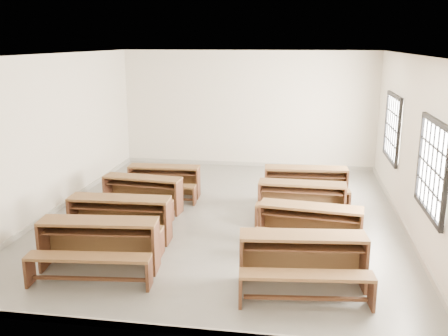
% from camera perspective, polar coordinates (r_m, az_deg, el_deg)
% --- Properties ---
extents(room, '(8.50, 8.50, 3.20)m').
position_cam_1_polar(room, '(9.64, 0.53, 6.57)').
color(room, slate).
rests_on(room, ground).
extents(desk_set_0, '(1.88, 1.11, 0.81)m').
position_cam_1_polar(desk_set_0, '(7.91, -14.18, -8.22)').
color(desk_set_0, brown).
rests_on(desk_set_0, ground).
extents(desk_set_1, '(1.81, 0.99, 0.80)m').
position_cam_1_polar(desk_set_1, '(8.95, -11.91, -5.44)').
color(desk_set_1, brown).
rests_on(desk_set_1, ground).
extents(desk_set_2, '(1.71, 1.00, 0.73)m').
position_cam_1_polar(desk_set_2, '(10.42, -9.38, -2.69)').
color(desk_set_2, brown).
rests_on(desk_set_2, ground).
extents(desk_set_3, '(1.63, 0.89, 0.72)m').
position_cam_1_polar(desk_set_3, '(11.32, -6.89, -1.28)').
color(desk_set_3, brown).
rests_on(desk_set_3, ground).
extents(desk_set_4, '(1.88, 1.12, 0.80)m').
position_cam_1_polar(desk_set_4, '(7.25, 8.98, -10.13)').
color(desk_set_4, brown).
rests_on(desk_set_4, ground).
extents(desk_set_5, '(1.81, 1.09, 0.77)m').
position_cam_1_polar(desk_set_5, '(8.54, 9.80, -6.42)').
color(desk_set_5, brown).
rests_on(desk_set_5, ground).
extents(desk_set_6, '(1.71, 0.92, 0.76)m').
position_cam_1_polar(desk_set_6, '(9.90, 8.86, -3.49)').
color(desk_set_6, brown).
rests_on(desk_set_6, ground).
extents(desk_set_7, '(1.82, 1.01, 0.80)m').
position_cam_1_polar(desk_set_7, '(10.93, 9.31, -1.68)').
color(desk_set_7, brown).
rests_on(desk_set_7, ground).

